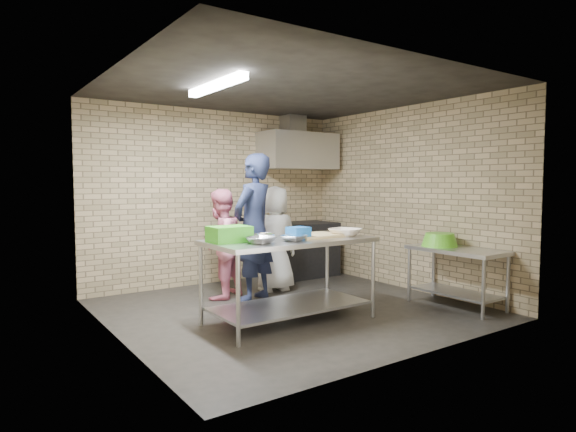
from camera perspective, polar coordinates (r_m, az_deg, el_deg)
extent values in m
plane|color=black|center=(6.16, 0.30, -10.88)|extent=(4.20, 4.20, 0.00)
plane|color=black|center=(6.06, 0.31, 14.64)|extent=(4.20, 4.20, 0.00)
cube|color=tan|center=(7.68, -8.30, 2.23)|extent=(4.20, 0.06, 2.70)
cube|color=tan|center=(4.47, 15.19, 0.89)|extent=(4.20, 0.06, 2.70)
cube|color=tan|center=(5.05, -19.59, 1.14)|extent=(0.06, 4.00, 2.70)
cube|color=tan|center=(7.37, 13.81, 2.08)|extent=(0.06, 4.00, 2.70)
cube|color=#B0B3B8|center=(5.53, 0.19, -7.55)|extent=(1.89, 0.95, 0.95)
cube|color=silver|center=(6.55, 19.19, -6.84)|extent=(0.60, 1.20, 0.75)
cube|color=black|center=(8.16, 1.41, -3.97)|extent=(1.20, 0.70, 0.90)
cube|color=silver|center=(8.14, 1.23, 7.65)|extent=(1.30, 0.60, 0.60)
cube|color=#A5A8AD|center=(8.30, 0.61, 10.70)|extent=(0.35, 0.30, 0.30)
cube|color=#3F2B19|center=(8.46, 2.12, 6.29)|extent=(0.80, 0.20, 0.04)
cube|color=white|center=(5.54, -8.48, 14.97)|extent=(0.10, 1.25, 0.08)
cube|color=green|center=(5.19, -6.93, -2.13)|extent=(0.42, 0.32, 0.17)
cube|color=#175BB1|center=(5.40, 1.23, -2.03)|extent=(0.21, 0.21, 0.14)
cube|color=tan|center=(5.65, 3.22, -2.30)|extent=(0.58, 0.44, 0.03)
imported|color=#B3B5BA|center=(5.02, -3.19, -2.86)|extent=(0.38, 0.38, 0.07)
imported|color=#B2B5BA|center=(5.33, -2.77, -2.46)|extent=(0.29, 0.29, 0.07)
imported|color=#A9AAAF|center=(5.22, 0.67, -2.62)|extent=(0.35, 0.35, 0.07)
imported|color=beige|center=(5.77, 6.76, -1.91)|extent=(0.46, 0.46, 0.09)
cylinder|color=#B22619|center=(8.32, 0.73, 7.09)|extent=(0.07, 0.07, 0.18)
imported|color=black|center=(6.46, -4.08, -1.35)|extent=(0.85, 0.73, 1.96)
imported|color=pink|center=(6.64, -8.00, -3.28)|extent=(0.90, 0.83, 1.49)
imported|color=silver|center=(7.03, -1.60, -2.69)|extent=(0.80, 0.58, 1.53)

